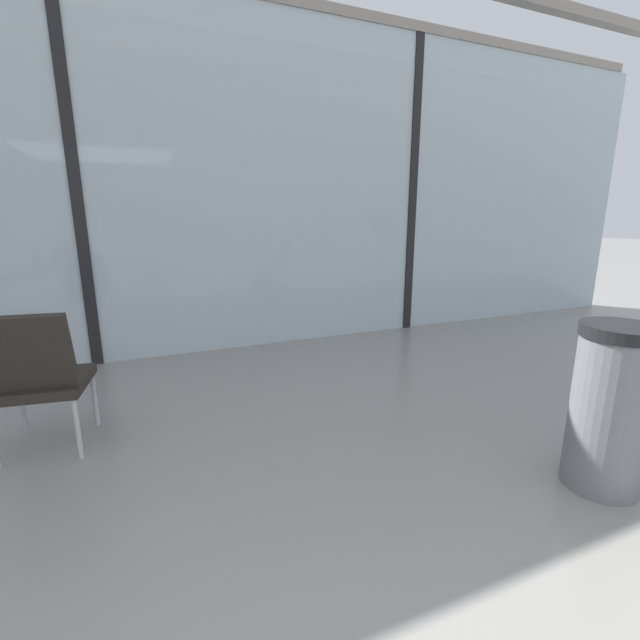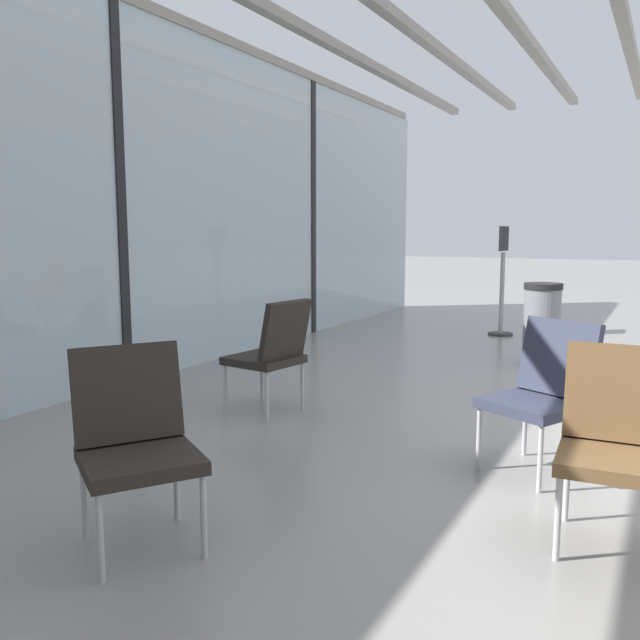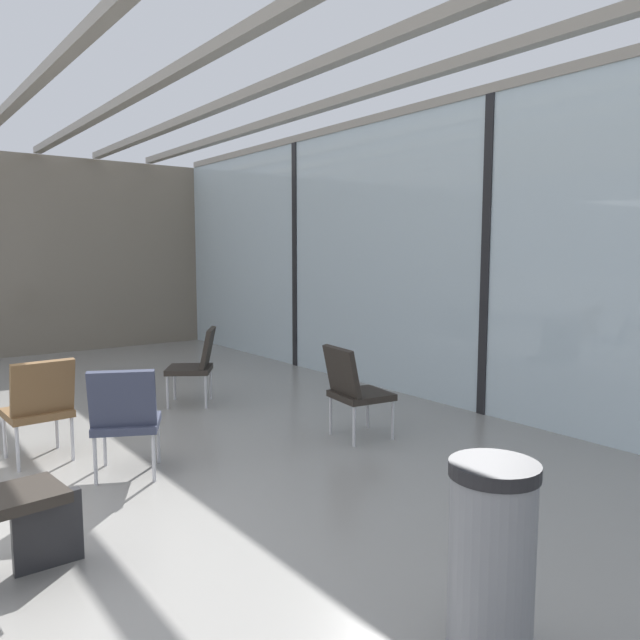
# 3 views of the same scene
# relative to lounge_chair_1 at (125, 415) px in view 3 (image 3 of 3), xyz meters

# --- Properties ---
(glass_curtain_wall) EXTENTS (14.00, 0.08, 3.32)m
(glass_curtain_wall) POSITION_rel_lounge_chair_1_xyz_m (0.46, 3.72, 1.17)
(glass_curtain_wall) COLOR silver
(glass_curtain_wall) RESTS_ON ground
(window_mullion_0) EXTENTS (0.10, 0.12, 3.32)m
(window_mullion_0) POSITION_rel_lounge_chair_1_xyz_m (-3.04, 3.72, 1.17)
(window_mullion_0) COLOR black
(window_mullion_0) RESTS_ON ground
(window_mullion_1) EXTENTS (0.10, 0.12, 3.32)m
(window_mullion_1) POSITION_rel_lounge_chair_1_xyz_m (0.46, 3.72, 1.17)
(window_mullion_1) COLOR black
(window_mullion_1) RESTS_ON ground
(ceiling_slats) EXTENTS (13.72, 6.72, 0.10)m
(ceiling_slats) POSITION_rel_lounge_chair_1_xyz_m (0.46, 0.42, 2.88)
(ceiling_slats) COLOR gray
(ceiling_slats) RESTS_ON glass_curtain_wall
(lounge_chair_1) EXTENTS (0.68, 0.66, 0.87)m
(lounge_chair_1) POSITION_rel_lounge_chair_1_xyz_m (0.00, 0.00, 0.00)
(lounge_chair_1) COLOR #33384C
(lounge_chair_1) RESTS_ON ground
(lounge_chair_2) EXTENTS (0.55, 0.50, 0.87)m
(lounge_chair_2) POSITION_rel_lounge_chair_1_xyz_m (-0.77, -0.44, 0.00)
(lounge_chair_2) COLOR brown
(lounge_chair_2) RESTS_ON ground
(lounge_chair_3) EXTENTS (0.55, 0.59, 0.87)m
(lounge_chair_3) POSITION_rel_lounge_chair_1_xyz_m (0.29, 2.02, 0.00)
(lounge_chair_3) COLOR #28231E
(lounge_chair_3) RESTS_ON ground
(lounge_chair_5) EXTENTS (0.69, 0.70, 0.87)m
(lounge_chair_5) POSITION_rel_lounge_chair_1_xyz_m (-1.77, 1.44, 0.00)
(lounge_chair_5) COLOR #28231E
(lounge_chair_5) RESTS_ON ground
(trash_bin) EXTENTS (0.38, 0.38, 0.86)m
(trash_bin) POSITION_rel_lounge_chair_1_xyz_m (2.99, 0.51, -0.06)
(trash_bin) COLOR slate
(trash_bin) RESTS_ON ground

